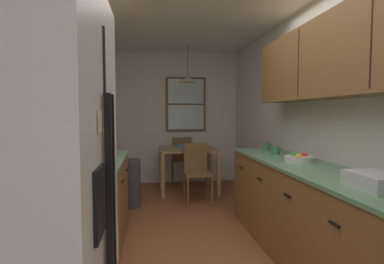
{
  "coord_description": "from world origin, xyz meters",
  "views": [
    {
      "loc": [
        -0.41,
        -2.33,
        1.37
      ],
      "look_at": [
        0.1,
        1.36,
        1.14
      ],
      "focal_mm": 28.31,
      "sensor_mm": 36.0,
      "label": 1
    }
  ],
  "objects_px": {
    "refrigerator": "(1,244)",
    "trash_bin": "(131,183)",
    "dining_chair_near": "(197,170)",
    "table_serving_bowl": "(183,146)",
    "dining_table": "(188,154)",
    "fruit_bowl": "(299,158)",
    "dish_rack": "(378,181)",
    "dining_chair_far": "(181,157)",
    "mug_spare": "(276,150)",
    "storage_canister": "(73,164)",
    "mug_by_coffeemaker": "(266,147)",
    "microwave_over_range": "(24,61)"
  },
  "relations": [
    {
      "from": "storage_canister",
      "to": "table_serving_bowl",
      "type": "xyz_separation_m",
      "value": [
        1.14,
        2.84,
        -0.19
      ]
    },
    {
      "from": "microwave_over_range",
      "to": "trash_bin",
      "type": "height_order",
      "value": "microwave_over_range"
    },
    {
      "from": "trash_bin",
      "to": "dish_rack",
      "type": "xyz_separation_m",
      "value": [
        1.68,
        -2.76,
        0.6
      ]
    },
    {
      "from": "refrigerator",
      "to": "mug_spare",
      "type": "xyz_separation_m",
      "value": [
        1.93,
        2.12,
        0.04
      ]
    },
    {
      "from": "dining_chair_near",
      "to": "trash_bin",
      "type": "bearing_deg",
      "value": -172.86
    },
    {
      "from": "refrigerator",
      "to": "table_serving_bowl",
      "type": "bearing_deg",
      "value": 75.26
    },
    {
      "from": "microwave_over_range",
      "to": "table_serving_bowl",
      "type": "xyz_separation_m",
      "value": [
        1.25,
        3.42,
        -0.87
      ]
    },
    {
      "from": "microwave_over_range",
      "to": "mug_spare",
      "type": "bearing_deg",
      "value": 34.11
    },
    {
      "from": "storage_canister",
      "to": "dish_rack",
      "type": "height_order",
      "value": "storage_canister"
    },
    {
      "from": "fruit_bowl",
      "to": "dish_rack",
      "type": "height_order",
      "value": "dish_rack"
    },
    {
      "from": "dining_chair_near",
      "to": "table_serving_bowl",
      "type": "xyz_separation_m",
      "value": [
        -0.15,
        0.68,
        0.29
      ]
    },
    {
      "from": "fruit_bowl",
      "to": "mug_spare",
      "type": "bearing_deg",
      "value": 90.96
    },
    {
      "from": "dining_chair_far",
      "to": "trash_bin",
      "type": "height_order",
      "value": "dining_chair_far"
    },
    {
      "from": "dining_table",
      "to": "trash_bin",
      "type": "distance_m",
      "value": 1.26
    },
    {
      "from": "refrigerator",
      "to": "trash_bin",
      "type": "distance_m",
      "value": 3.37
    },
    {
      "from": "refrigerator",
      "to": "mug_spare",
      "type": "relative_size",
      "value": 14.64
    },
    {
      "from": "mug_by_coffeemaker",
      "to": "table_serving_bowl",
      "type": "relative_size",
      "value": 0.56
    },
    {
      "from": "dining_chair_near",
      "to": "trash_bin",
      "type": "relative_size",
      "value": 1.29
    },
    {
      "from": "table_serving_bowl",
      "to": "dining_chair_near",
      "type": "bearing_deg",
      "value": -77.74
    },
    {
      "from": "refrigerator",
      "to": "dining_chair_far",
      "type": "relative_size",
      "value": 2.03
    },
    {
      "from": "table_serving_bowl",
      "to": "dining_table",
      "type": "bearing_deg",
      "value": -16.69
    },
    {
      "from": "dining_table",
      "to": "mug_spare",
      "type": "height_order",
      "value": "mug_spare"
    },
    {
      "from": "microwave_over_range",
      "to": "dining_table",
      "type": "distance_m",
      "value": 3.79
    },
    {
      "from": "trash_bin",
      "to": "table_serving_bowl",
      "type": "distance_m",
      "value": 1.25
    },
    {
      "from": "dining_chair_far",
      "to": "fruit_bowl",
      "type": "bearing_deg",
      "value": -75.56
    },
    {
      "from": "trash_bin",
      "to": "fruit_bowl",
      "type": "xyz_separation_m",
      "value": [
        1.7,
        -1.72,
        0.59
      ]
    },
    {
      "from": "fruit_bowl",
      "to": "table_serving_bowl",
      "type": "height_order",
      "value": "fruit_bowl"
    },
    {
      "from": "trash_bin",
      "to": "mug_spare",
      "type": "bearing_deg",
      "value": -35.17
    },
    {
      "from": "trash_bin",
      "to": "storage_canister",
      "type": "bearing_deg",
      "value": -98.4
    },
    {
      "from": "microwave_over_range",
      "to": "table_serving_bowl",
      "type": "distance_m",
      "value": 3.75
    },
    {
      "from": "dining_table",
      "to": "table_serving_bowl",
      "type": "bearing_deg",
      "value": 163.31
    },
    {
      "from": "refrigerator",
      "to": "storage_canister",
      "type": "distance_m",
      "value": 1.28
    },
    {
      "from": "mug_by_coffeemaker",
      "to": "microwave_over_range",
      "type": "bearing_deg",
      "value": -139.89
    },
    {
      "from": "storage_canister",
      "to": "mug_by_coffeemaker",
      "type": "bearing_deg",
      "value": 31.01
    },
    {
      "from": "microwave_over_range",
      "to": "mug_by_coffeemaker",
      "type": "relative_size",
      "value": 5.06
    },
    {
      "from": "dining_chair_near",
      "to": "mug_spare",
      "type": "bearing_deg",
      "value": -62.07
    },
    {
      "from": "dining_table",
      "to": "table_serving_bowl",
      "type": "xyz_separation_m",
      "value": [
        -0.09,
        0.03,
        0.14
      ]
    },
    {
      "from": "dining_table",
      "to": "trash_bin",
      "type": "height_order",
      "value": "dining_table"
    },
    {
      "from": "dining_chair_near",
      "to": "microwave_over_range",
      "type": "bearing_deg",
      "value": -117.11
    },
    {
      "from": "table_serving_bowl",
      "to": "dining_chair_far",
      "type": "bearing_deg",
      "value": 86.15
    },
    {
      "from": "dining_chair_near",
      "to": "fruit_bowl",
      "type": "bearing_deg",
      "value": -69.03
    },
    {
      "from": "fruit_bowl",
      "to": "dish_rack",
      "type": "distance_m",
      "value": 1.04
    },
    {
      "from": "microwave_over_range",
      "to": "mug_spare",
      "type": "height_order",
      "value": "microwave_over_range"
    },
    {
      "from": "trash_bin",
      "to": "mug_by_coffeemaker",
      "type": "bearing_deg",
      "value": -25.05
    },
    {
      "from": "mug_by_coffeemaker",
      "to": "mug_spare",
      "type": "distance_m",
      "value": 0.38
    },
    {
      "from": "dish_rack",
      "to": "table_serving_bowl",
      "type": "distance_m",
      "value": 3.66
    },
    {
      "from": "dining_table",
      "to": "mug_by_coffeemaker",
      "type": "relative_size",
      "value": 8.07
    },
    {
      "from": "storage_canister",
      "to": "dining_table",
      "type": "bearing_deg",
      "value": 66.26
    },
    {
      "from": "fruit_bowl",
      "to": "dining_table",
      "type": "bearing_deg",
      "value": 106.98
    },
    {
      "from": "dining_chair_near",
      "to": "trash_bin",
      "type": "height_order",
      "value": "dining_chair_near"
    }
  ]
}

